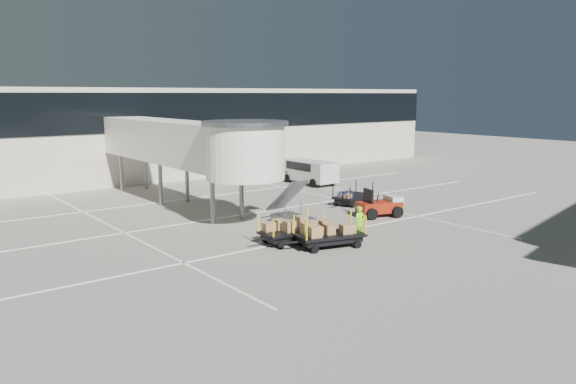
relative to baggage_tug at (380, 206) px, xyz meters
name	(u,v)px	position (x,y,z in m)	size (l,w,h in m)	color
ground	(372,238)	(-4.22, -3.41, -0.64)	(140.00, 140.00, 0.00)	#A09A8F
lane_markings	(261,210)	(-4.88, 5.93, -0.63)	(40.00, 30.00, 0.02)	white
terminal	(137,131)	(-4.57, 26.53, 3.46)	(64.00, 12.11, 15.20)	beige
jet_bridge	(192,145)	(-8.19, 8.86, 3.64)	(5.70, 20.40, 6.03)	white
baggage_tug	(380,206)	(0.00, 0.00, 0.00)	(2.95, 2.37, 1.76)	maroon
suitcase_cart	(353,197)	(1.39, 3.87, -0.12)	(3.83, 2.19, 1.47)	black
box_cart_near	(330,234)	(-7.19, -3.37, 0.01)	(4.20, 2.46, 1.61)	black
box_cart_far	(290,231)	(-8.24, -1.50, -0.07)	(3.99, 1.81, 1.54)	black
ground_worker	(360,222)	(-4.78, -3.03, 0.21)	(0.62, 0.41, 1.71)	#8FE818
minivan	(308,170)	(4.73, 12.70, 0.53)	(2.33, 5.18, 1.95)	silver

